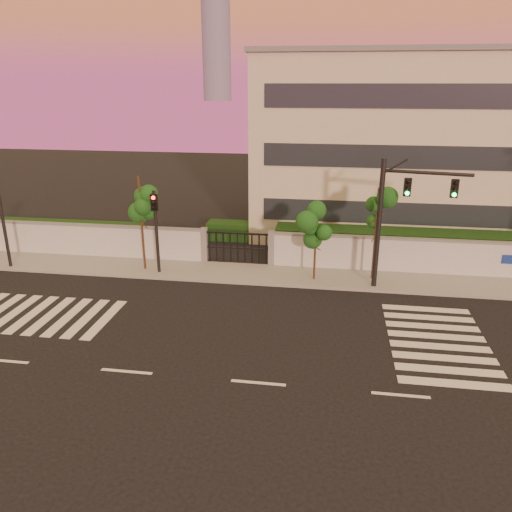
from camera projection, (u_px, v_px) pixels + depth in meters
name	position (u px, v px, depth m)	size (l,w,h in m)	color
ground	(258.00, 383.00, 18.00)	(120.00, 120.00, 0.00)	black
sidewalk	(286.00, 276.00, 27.78)	(60.00, 3.00, 0.15)	gray
perimeter_wall	(290.00, 250.00, 28.83)	(60.00, 0.36, 2.20)	#B8BABF
hedge_row	(311.00, 241.00, 31.32)	(41.00, 4.25, 1.80)	black
institutional_building	(430.00, 144.00, 35.22)	(24.40, 12.40, 12.25)	beige
road_markings	(235.00, 331.00, 21.73)	(57.00, 7.62, 0.02)	silver
street_tree_c	(141.00, 202.00, 27.36)	(1.53, 1.22, 5.48)	#382314
street_tree_d	(316.00, 227.00, 26.17)	(1.53, 1.21, 4.19)	#382314
street_tree_e	(377.00, 213.00, 26.05)	(1.51, 1.20, 5.14)	#382314
traffic_signal_main	(398.00, 209.00, 24.72)	(4.28, 0.97, 6.81)	black
traffic_signal_secondary	(156.00, 222.00, 27.18)	(0.37, 0.35, 4.79)	black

